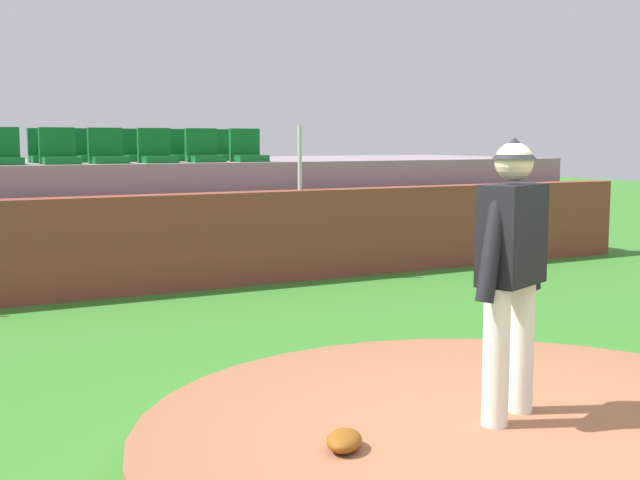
{
  "coord_description": "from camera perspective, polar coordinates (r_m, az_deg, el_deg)",
  "views": [
    {
      "loc": [
        -3.4,
        -3.82,
        2.02
      ],
      "look_at": [
        0.0,
        2.44,
        1.17
      ],
      "focal_mm": 47.28,
      "sensor_mm": 36.0,
      "label": 1
    }
  ],
  "objects": [
    {
      "name": "stadium_chair_9",
      "position": [
        13.28,
        -12.17,
        5.9
      ],
      "size": [
        0.48,
        0.44,
        0.5
      ],
      "rotation": [
        0.0,
        0.0,
        3.14
      ],
      "color": "#0E6223",
      "rests_on": "bleacher_platform"
    },
    {
      "name": "stadium_chair_0",
      "position": [
        11.96,
        -20.72,
        5.53
      ],
      "size": [
        0.48,
        0.44,
        0.5
      ],
      "rotation": [
        0.0,
        0.0,
        3.14
      ],
      "color": "#0E6223",
      "rests_on": "bleacher_platform"
    },
    {
      "name": "ground_plane",
      "position": [
        5.49,
        12.67,
        -14.9
      ],
      "size": [
        60.0,
        60.0,
        0.0
      ],
      "primitive_type": "plane",
      "color": "#357928"
    },
    {
      "name": "fence_post_right",
      "position": [
        12.12,
        -1.38,
        5.59
      ],
      "size": [
        0.06,
        0.06,
        0.93
      ],
      "primitive_type": "cylinder",
      "color": "silver",
      "rests_on": "brick_barrier"
    },
    {
      "name": "stadium_chair_1",
      "position": [
        12.06,
        -17.26,
        5.67
      ],
      "size": [
        0.48,
        0.44,
        0.5
      ],
      "rotation": [
        0.0,
        0.0,
        3.14
      ],
      "color": "#0E6223",
      "rests_on": "bleacher_platform"
    },
    {
      "name": "stadium_chair_11",
      "position": [
        13.71,
        -6.46,
        6.03
      ],
      "size": [
        0.48,
        0.44,
        0.5
      ],
      "rotation": [
        0.0,
        0.0,
        3.14
      ],
      "color": "#0E6223",
      "rests_on": "bleacher_platform"
    },
    {
      "name": "stadium_chair_5",
      "position": [
        12.9,
        -4.95,
        6.0
      ],
      "size": [
        0.48,
        0.44,
        0.5
      ],
      "rotation": [
        0.0,
        0.0,
        3.14
      ],
      "color": "#0E6223",
      "rests_on": "bleacher_platform"
    },
    {
      "name": "stadium_chair_10",
      "position": [
        13.48,
        -9.34,
        5.97
      ],
      "size": [
        0.48,
        0.44,
        0.5
      ],
      "rotation": [
        0.0,
        0.0,
        3.14
      ],
      "color": "#0E6223",
      "rests_on": "bleacher_platform"
    },
    {
      "name": "stadium_chair_4",
      "position": [
        12.67,
        -7.89,
        5.95
      ],
      "size": [
        0.48,
        0.44,
        0.5
      ],
      "rotation": [
        0.0,
        0.0,
        3.14
      ],
      "color": "#0E6223",
      "rests_on": "bleacher_platform"
    },
    {
      "name": "pitcher",
      "position": [
        5.34,
        12.83,
        -1.18
      ],
      "size": [
        0.75,
        0.42,
        1.76
      ],
      "rotation": [
        0.0,
        0.0,
        0.4
      ],
      "color": "white",
      "rests_on": "pitchers_mound"
    },
    {
      "name": "stadium_chair_3",
      "position": [
        12.4,
        -11.02,
        5.87
      ],
      "size": [
        0.48,
        0.44,
        0.5
      ],
      "rotation": [
        0.0,
        0.0,
        3.14
      ],
      "color": "#0E6223",
      "rests_on": "bleacher_platform"
    },
    {
      "name": "stadium_chair_7",
      "position": [
        12.96,
        -18.04,
        5.7
      ],
      "size": [
        0.48,
        0.44,
        0.5
      ],
      "rotation": [
        0.0,
        0.0,
        3.14
      ],
      "color": "#0E6223",
      "rests_on": "bleacher_platform"
    },
    {
      "name": "pitchers_mound",
      "position": [
        5.44,
        12.71,
        -13.6
      ],
      "size": [
        4.63,
        4.63,
        0.27
      ],
      "primitive_type": "cylinder",
      "color": "#955B3D",
      "rests_on": "ground_plane"
    },
    {
      "name": "stadium_chair_8",
      "position": [
        13.08,
        -15.11,
        5.8
      ],
      "size": [
        0.48,
        0.44,
        0.5
      ],
      "rotation": [
        0.0,
        0.0,
        3.14
      ],
      "color": "#0E6223",
      "rests_on": "bleacher_platform"
    },
    {
      "name": "baseball",
      "position": [
        7.02,
        12.76,
        -7.48
      ],
      "size": [
        0.07,
        0.07,
        0.07
      ],
      "primitive_type": "sphere",
      "color": "white",
      "rests_on": "pitchers_mound"
    },
    {
      "name": "brick_barrier",
      "position": [
        11.39,
        -10.94,
        -0.23
      ],
      "size": [
        16.38,
        0.4,
        1.29
      ],
      "primitive_type": "cube",
      "color": "brown",
      "rests_on": "ground_plane"
    },
    {
      "name": "bleacher_platform",
      "position": [
        13.83,
        -14.19,
        1.73
      ],
      "size": [
        15.34,
        4.12,
        1.69
      ],
      "primitive_type": "cube",
      "color": "gray",
      "rests_on": "ground_plane"
    },
    {
      "name": "stadium_chair_2",
      "position": [
        12.23,
        -14.21,
        5.78
      ],
      "size": [
        0.48,
        0.44,
        0.5
      ],
      "rotation": [
        0.0,
        0.0,
        3.14
      ],
      "color": "#0E6223",
      "rests_on": "bleacher_platform"
    },
    {
      "name": "fielding_glove",
      "position": [
        4.9,
        1.65,
        -13.41
      ],
      "size": [
        0.34,
        0.36,
        0.11
      ],
      "primitive_type": "ellipsoid",
      "rotation": [
        0.0,
        0.0,
        0.89
      ],
      "color": "brown",
      "rests_on": "pitchers_mound"
    }
  ]
}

